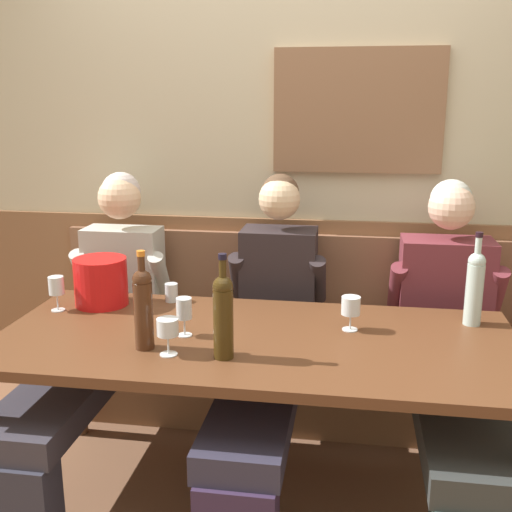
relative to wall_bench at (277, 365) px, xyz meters
name	(u,v)px	position (x,y,z in m)	size (l,w,h in m)	color
room_wall_back	(286,142)	(0.00, 0.26, 1.12)	(6.80, 0.12, 2.80)	#C2B697
wood_wainscot_panel	(282,311)	(0.00, 0.21, 0.22)	(6.80, 0.03, 1.01)	brown
wall_bench	(277,365)	(0.00, 0.00, 0.00)	(2.33, 0.42, 0.94)	brown
dining_table	(255,354)	(0.00, -0.71, 0.36)	(2.03, 0.91, 0.72)	#58331D
person_left_seat	(96,322)	(-0.80, -0.40, 0.34)	(0.49, 1.34, 1.27)	#2D2D3A
person_center_left_seat	(269,329)	(0.01, -0.37, 0.34)	(0.47, 1.34, 1.27)	#33243F
person_center_right_seat	(454,342)	(0.81, -0.38, 0.33)	(0.53, 1.34, 1.26)	#263835
ice_bucket	(101,282)	(-0.74, -0.44, 0.55)	(0.24, 0.24, 0.21)	red
wine_bottle_clear_water	(223,314)	(-0.08, -0.93, 0.61)	(0.07, 0.07, 0.38)	#3A290E
wine_bottle_green_tall	(143,306)	(-0.39, -0.89, 0.60)	(0.07, 0.07, 0.37)	#442514
wine_bottle_amber_mid	(475,286)	(0.86, -0.44, 0.61)	(0.07, 0.07, 0.39)	silver
wine_glass_mid_left	(168,329)	(-0.28, -0.94, 0.54)	(0.08, 0.08, 0.14)	silver
wine_glass_by_bottle	(56,287)	(-0.90, -0.55, 0.55)	(0.07, 0.07, 0.15)	silver
wine_glass_left_end	(184,310)	(-0.27, -0.75, 0.55)	(0.06, 0.06, 0.15)	silver
wine_glass_near_bucket	(351,307)	(0.36, -0.59, 0.54)	(0.08, 0.08, 0.14)	silver
water_tumbler_left	(171,292)	(-0.45, -0.35, 0.48)	(0.06, 0.06, 0.08)	silver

